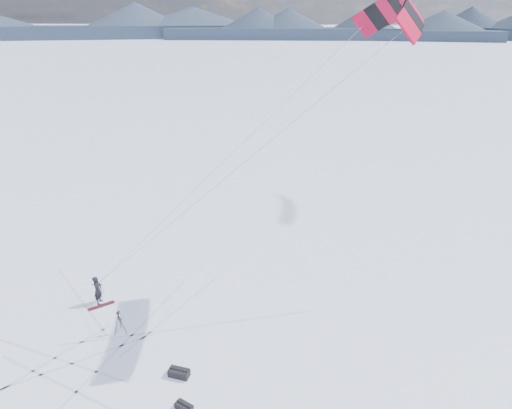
% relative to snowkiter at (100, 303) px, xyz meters
% --- Properties ---
extents(ground, '(1800.00, 1800.00, 0.00)m').
position_rel_snowkiter_xyz_m(ground, '(2.63, -2.88, 0.00)').
color(ground, white).
extents(horizon_hills, '(704.00, 705.94, 9.50)m').
position_rel_snowkiter_xyz_m(horizon_hills, '(2.63, -2.88, 4.04)').
color(horizon_hills, '#191E2E').
rests_on(horizon_hills, ground).
extents(snow_tracks, '(17.62, 14.39, 0.01)m').
position_rel_snowkiter_xyz_m(snow_tracks, '(2.21, -3.52, 0.00)').
color(snow_tracks, '#A9B3D4').
rests_on(snow_tracks, ground).
extents(snowkiter, '(0.45, 0.62, 1.58)m').
position_rel_snowkiter_xyz_m(snowkiter, '(0.00, 0.00, 0.00)').
color(snowkiter, black).
rests_on(snowkiter, ground).
extents(snowboard, '(1.15, 1.10, 0.04)m').
position_rel_snowkiter_xyz_m(snowboard, '(0.22, -0.26, 0.02)').
color(snowboard, maroon).
rests_on(snowboard, ground).
extents(tripod, '(0.54, 0.59, 1.19)m').
position_rel_snowkiter_xyz_m(tripod, '(2.15, -1.96, 0.77)').
color(tripod, black).
rests_on(tripod, ground).
extents(gear_bag_a, '(0.91, 0.49, 0.39)m').
position_rel_snowkiter_xyz_m(gear_bag_a, '(5.81, -4.06, 0.17)').
color(gear_bag_a, black).
rests_on(gear_bag_a, ground).
extents(gear_bag_b, '(0.77, 0.57, 0.32)m').
position_rel_snowkiter_xyz_m(gear_bag_b, '(6.56, -5.62, 0.14)').
color(gear_bag_b, black).
rests_on(gear_bag_b, ground).
extents(power_kite, '(14.92, 6.30, 13.61)m').
position_rel_snowkiter_xyz_m(power_kite, '(13.54, 3.49, 13.77)').
color(power_kite, '#AC0727').
rests_on(power_kite, ground).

